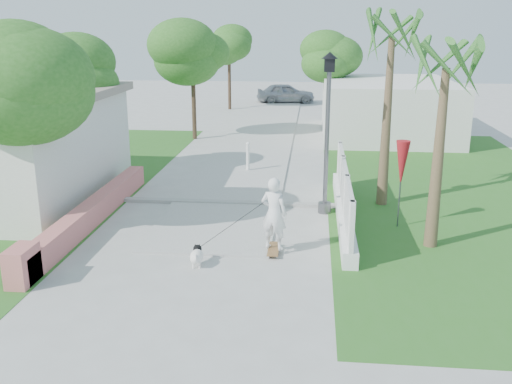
# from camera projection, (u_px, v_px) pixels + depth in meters

# --- Properties ---
(ground) EXTENTS (90.00, 90.00, 0.00)m
(ground) POSITION_uv_depth(u_px,v_px,m) (180.00, 295.00, 11.18)
(ground) COLOR #B7B7B2
(ground) RESTS_ON ground
(path_strip) EXTENTS (3.20, 36.00, 0.06)m
(path_strip) POSITION_uv_depth(u_px,v_px,m) (266.00, 125.00, 30.28)
(path_strip) COLOR #B7B7B2
(path_strip) RESTS_ON ground
(curb) EXTENTS (6.50, 0.25, 0.10)m
(curb) POSITION_uv_depth(u_px,v_px,m) (226.00, 203.00, 16.90)
(curb) COLOR #999993
(curb) RESTS_ON ground
(grass_left) EXTENTS (8.00, 20.00, 0.01)m
(grass_left) POSITION_uv_depth(u_px,v_px,m) (33.00, 180.00, 19.50)
(grass_left) COLOR #2F6A21
(grass_left) RESTS_ON ground
(grass_right) EXTENTS (8.00, 20.00, 0.01)m
(grass_right) POSITION_uv_depth(u_px,v_px,m) (453.00, 192.00, 18.15)
(grass_right) COLOR #2F6A21
(grass_right) RESTS_ON ground
(pink_wall) EXTENTS (0.45, 8.20, 0.80)m
(pink_wall) POSITION_uv_depth(u_px,v_px,m) (86.00, 217.00, 14.81)
(pink_wall) COLOR #CB686A
(pink_wall) RESTS_ON ground
(lattice_fence) EXTENTS (0.35, 7.00, 1.50)m
(lattice_fence) POSITION_uv_depth(u_px,v_px,m) (344.00, 200.00, 15.48)
(lattice_fence) COLOR white
(lattice_fence) RESTS_ON ground
(building_right) EXTENTS (6.00, 8.00, 2.60)m
(building_right) POSITION_uv_depth(u_px,v_px,m) (386.00, 108.00, 27.43)
(building_right) COLOR silver
(building_right) RESTS_ON ground
(street_lamp) EXTENTS (0.44, 0.44, 4.44)m
(street_lamp) POSITION_uv_depth(u_px,v_px,m) (327.00, 128.00, 15.48)
(street_lamp) COLOR #59595E
(street_lamp) RESTS_ON ground
(bollard) EXTENTS (0.14, 0.14, 1.09)m
(bollard) POSITION_uv_depth(u_px,v_px,m) (248.00, 156.00, 20.55)
(bollard) COLOR white
(bollard) RESTS_ON ground
(patio_umbrella) EXTENTS (0.36, 0.36, 2.30)m
(patio_umbrella) POSITION_uv_depth(u_px,v_px,m) (402.00, 165.00, 14.55)
(patio_umbrella) COLOR #59595E
(patio_umbrella) RESTS_ON ground
(tree_left_near) EXTENTS (3.60, 3.60, 5.28)m
(tree_left_near) POSITION_uv_depth(u_px,v_px,m) (16.00, 82.00, 13.39)
(tree_left_near) COLOR #4C3826
(tree_left_near) RESTS_ON ground
(tree_left_mid) EXTENTS (3.20, 3.20, 4.85)m
(tree_left_mid) POSITION_uv_depth(u_px,v_px,m) (72.00, 76.00, 18.83)
(tree_left_mid) COLOR #4C3826
(tree_left_mid) RESTS_ON ground
(tree_path_left) EXTENTS (3.40, 3.40, 5.23)m
(tree_path_left) POSITION_uv_depth(u_px,v_px,m) (193.00, 55.00, 25.67)
(tree_path_left) COLOR #4C3826
(tree_path_left) RESTS_ON ground
(tree_path_right) EXTENTS (3.00, 3.00, 4.79)m
(tree_path_right) POSITION_uv_depth(u_px,v_px,m) (329.00, 59.00, 28.98)
(tree_path_right) COLOR #4C3826
(tree_path_right) RESTS_ON ground
(tree_path_far) EXTENTS (3.20, 3.20, 5.17)m
(tree_path_far) POSITION_uv_depth(u_px,v_px,m) (229.00, 47.00, 35.20)
(tree_path_far) COLOR #4C3826
(tree_path_far) RESTS_ON ground
(palm_far) EXTENTS (1.80, 1.80, 5.30)m
(palm_far) POSITION_uv_depth(u_px,v_px,m) (391.00, 49.00, 15.69)
(palm_far) COLOR brown
(palm_far) RESTS_ON ground
(palm_near) EXTENTS (1.80, 1.80, 4.70)m
(palm_near) POSITION_uv_depth(u_px,v_px,m) (445.00, 79.00, 12.61)
(palm_near) COLOR brown
(palm_near) RESTS_ON ground
(skateboarder) EXTENTS (1.98, 1.18, 1.81)m
(skateboarder) POSITION_uv_depth(u_px,v_px,m) (245.00, 222.00, 12.91)
(skateboarder) COLOR olive
(skateboarder) RESTS_ON ground
(dog) EXTENTS (0.34, 0.65, 0.44)m
(dog) POSITION_uv_depth(u_px,v_px,m) (197.00, 255.00, 12.52)
(dog) COLOR white
(dog) RESTS_ON ground
(parked_car) EXTENTS (4.16, 2.30, 1.34)m
(parked_car) POSITION_uv_depth(u_px,v_px,m) (286.00, 93.00, 39.09)
(parked_car) COLOR #A5A6AC
(parked_car) RESTS_ON ground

